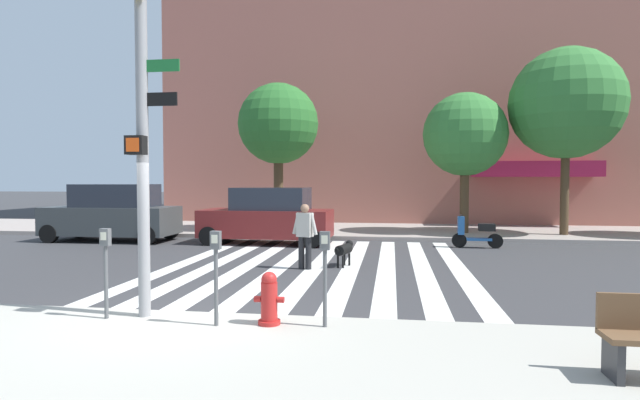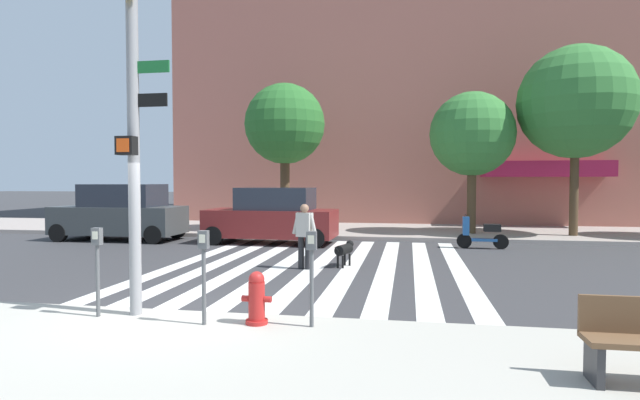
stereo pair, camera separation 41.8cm
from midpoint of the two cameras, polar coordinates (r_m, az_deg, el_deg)
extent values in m
plane|color=#353538|center=(13.66, -5.31, -7.17)|extent=(160.00, 160.00, 0.00)
cube|color=#ADAA9D|center=(6.49, -25.36, -17.35)|extent=(60.00, 5.00, 0.15)
cube|color=#9E928A|center=(21.91, 0.61, -3.42)|extent=(80.00, 6.00, 0.15)
cube|color=silver|center=(14.37, -13.69, -6.74)|extent=(0.45, 10.44, 0.01)
cube|color=silver|center=(14.04, -10.30, -6.93)|extent=(0.45, 10.44, 0.01)
cube|color=silver|center=(13.76, -6.75, -7.10)|extent=(0.45, 10.44, 0.01)
cube|color=silver|center=(13.53, -3.07, -7.24)|extent=(0.45, 10.44, 0.01)
cube|color=silver|center=(13.35, 0.72, -7.36)|extent=(0.45, 10.44, 0.01)
cube|color=silver|center=(13.24, 4.60, -7.46)|extent=(0.45, 10.44, 0.01)
cube|color=silver|center=(13.19, 8.53, -7.51)|extent=(0.45, 10.44, 0.01)
cube|color=silver|center=(13.19, 12.48, -7.53)|extent=(0.45, 10.44, 0.01)
cube|color=silver|center=(13.26, 16.40, -7.52)|extent=(0.45, 10.44, 0.01)
cube|color=#A76153|center=(34.92, 19.32, 17.32)|extent=(34.47, 17.52, 22.79)
cube|color=#A91B47|center=(24.71, 24.70, 3.23)|extent=(5.42, 1.60, 0.70)
cylinder|color=gray|center=(8.19, -19.09, 7.87)|extent=(0.18, 0.18, 5.80)
cube|color=black|center=(7.99, -19.76, 5.84)|extent=(0.28, 0.18, 0.28)
cube|color=#E54C14|center=(7.90, -20.12, 5.88)|extent=(0.20, 0.01, 0.20)
cube|color=#19662D|center=(8.19, -17.28, 14.27)|extent=(0.60, 0.03, 0.18)
cube|color=black|center=(8.11, -17.36, 10.80)|extent=(0.56, 0.03, 0.20)
cylinder|color=#B2221F|center=(7.51, -5.58, -13.61)|extent=(0.32, 0.32, 0.06)
cylinder|color=#B2221F|center=(7.43, -5.59, -11.35)|extent=(0.24, 0.24, 0.55)
sphere|color=#B2221F|center=(7.36, -5.60, -8.97)|extent=(0.23, 0.23, 0.23)
cylinder|color=#B2221F|center=(7.47, -6.87, -11.06)|extent=(0.10, 0.09, 0.09)
cylinder|color=#B2221F|center=(7.38, -4.29, -11.22)|extent=(0.10, 0.09, 0.09)
cylinder|color=#515456|center=(8.36, -22.65, -8.48)|extent=(0.06, 0.06, 1.10)
cube|color=#515456|center=(8.26, -22.72, -3.84)|extent=(0.14, 0.10, 0.26)
cube|color=beige|center=(8.22, -22.92, -3.73)|extent=(0.09, 0.01, 0.12)
cylinder|color=#515456|center=(7.45, -11.49, -9.65)|extent=(0.06, 0.06, 1.10)
cube|color=#515456|center=(7.35, -11.53, -4.45)|extent=(0.14, 0.10, 0.26)
cube|color=beige|center=(7.30, -11.68, -4.34)|extent=(0.09, 0.01, 0.12)
cylinder|color=#515456|center=(7.20, 0.73, -10.02)|extent=(0.06, 0.06, 1.10)
cube|color=#515456|center=(7.09, 0.73, -4.64)|extent=(0.14, 0.10, 0.26)
cube|color=beige|center=(7.03, 0.66, -4.53)|extent=(0.09, 0.01, 0.12)
cube|color=#2D2D30|center=(6.18, 30.51, -15.66)|extent=(0.08, 0.40, 0.42)
cube|color=#373C3D|center=(20.12, -21.33, -2.12)|extent=(4.70, 1.97, 1.01)
cube|color=#232833|center=(19.98, -20.91, 0.50)|extent=(2.76, 1.73, 0.83)
cylinder|color=black|center=(20.46, -27.10, -3.35)|extent=(0.66, 0.22, 0.66)
cylinder|color=black|center=(21.91, -24.28, -2.95)|extent=(0.66, 0.22, 0.66)
cylinder|color=black|center=(18.47, -17.79, -3.78)|extent=(0.66, 0.22, 0.66)
cylinder|color=black|center=(20.06, -15.41, -3.29)|extent=(0.66, 0.22, 0.66)
cube|color=maroon|center=(17.79, -4.93, -2.63)|extent=(4.60, 2.01, 0.95)
cube|color=#232833|center=(17.69, -4.37, 0.16)|extent=(2.62, 1.73, 0.78)
cylinder|color=black|center=(17.64, -11.33, -4.00)|extent=(0.67, 0.24, 0.66)
cylinder|color=black|center=(19.21, -9.32, -3.48)|extent=(0.67, 0.24, 0.66)
cylinder|color=black|center=(16.56, 0.18, -4.36)|extent=(0.67, 0.24, 0.66)
cylinder|color=black|center=(18.23, 1.27, -3.75)|extent=(0.67, 0.24, 0.66)
cylinder|color=black|center=(17.26, 16.75, -4.49)|extent=(0.48, 0.11, 0.48)
cylinder|color=black|center=(17.41, 20.53, -4.48)|extent=(0.48, 0.15, 0.48)
cube|color=#215292|center=(17.33, 18.81, -4.32)|extent=(0.81, 0.34, 0.08)
cube|color=black|center=(17.32, 19.65, -3.00)|extent=(0.53, 0.31, 0.24)
cube|color=#215292|center=(17.22, 16.93, -2.83)|extent=(0.21, 0.28, 0.60)
cylinder|color=black|center=(17.19, 16.95, -1.67)|extent=(0.05, 0.50, 0.04)
cylinder|color=#4C3823|center=(21.09, -3.44, 1.37)|extent=(0.40, 0.40, 3.53)
sphere|color=#286628|center=(21.22, -3.46, 8.65)|extent=(3.36, 3.36, 3.36)
cylinder|color=#4C3823|center=(20.67, 17.41, 0.52)|extent=(0.35, 0.35, 3.00)
sphere|color=#337533|center=(20.74, 17.49, 7.19)|extent=(3.30, 3.30, 3.30)
cylinder|color=#4C3823|center=(21.26, 27.45, 1.57)|extent=(0.31, 0.31, 3.86)
sphere|color=#337533|center=(21.46, 27.59, 9.85)|extent=(4.22, 4.22, 4.22)
cylinder|color=black|center=(12.71, -1.22, -6.00)|extent=(0.19, 0.19, 0.82)
cylinder|color=black|center=(12.62, -0.42, -6.06)|extent=(0.19, 0.19, 0.82)
cube|color=#B2ADA3|center=(12.58, -0.82, -2.83)|extent=(0.43, 0.34, 0.60)
cylinder|color=#B2ADA3|center=(12.69, -1.78, -2.65)|extent=(0.24, 0.15, 0.57)
cylinder|color=#B2ADA3|center=(12.47, 0.15, -2.74)|extent=(0.24, 0.15, 0.57)
sphere|color=#936B51|center=(12.55, -0.82, -0.96)|extent=(0.28, 0.28, 0.22)
cylinder|color=black|center=(12.99, 3.65, -5.65)|extent=(0.43, 0.66, 0.26)
sphere|color=black|center=(13.33, 4.31, -5.01)|extent=(0.25, 0.25, 0.20)
cylinder|color=black|center=(12.62, 2.91, -5.65)|extent=(0.10, 0.23, 0.16)
cylinder|color=black|center=(13.26, 3.74, -6.76)|extent=(0.07, 0.07, 0.32)
cylinder|color=black|center=(13.20, 4.30, -6.79)|extent=(0.07, 0.07, 0.32)
cylinder|color=black|center=(12.87, 2.98, -7.02)|extent=(0.07, 0.07, 0.32)
cylinder|color=black|center=(12.82, 3.55, -7.07)|extent=(0.07, 0.07, 0.32)
camera|label=1|loc=(0.21, -89.07, 0.04)|focal=28.13mm
camera|label=2|loc=(0.21, 90.93, -0.04)|focal=28.13mm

